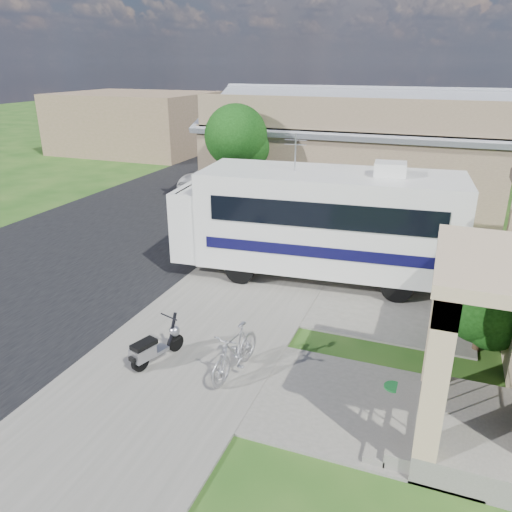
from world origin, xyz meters
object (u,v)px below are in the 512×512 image
(motorhome, at_px, (318,220))
(van, at_px, (264,151))
(pickup_truck, at_px, (232,177))
(shrub, at_px, (489,294))
(bicycle, at_px, (235,354))
(scooter, at_px, (154,347))
(garden_hose, at_px, (393,391))

(motorhome, relative_size, van, 1.37)
(pickup_truck, xyz_separation_m, van, (-1.00, 7.39, 0.08))
(shrub, height_order, bicycle, shrub)
(shrub, xyz_separation_m, pickup_truck, (-10.82, 11.04, -0.58))
(shrub, height_order, van, shrub)
(scooter, distance_m, garden_hose, 4.92)
(motorhome, height_order, bicycle, motorhome)
(van, bearing_deg, motorhome, -60.45)
(scooter, height_order, garden_hose, scooter)
(bicycle, bearing_deg, pickup_truck, 122.00)
(pickup_truck, xyz_separation_m, garden_hose, (9.22, -13.39, -0.72))
(pickup_truck, relative_size, garden_hose, 15.69)
(pickup_truck, bearing_deg, motorhome, 135.89)
(motorhome, xyz_separation_m, pickup_truck, (-6.38, 8.37, -0.98))
(bicycle, bearing_deg, shrub, 39.39)
(shrub, height_order, garden_hose, shrub)
(bicycle, height_order, van, van)
(pickup_truck, height_order, van, van)
(bicycle, relative_size, garden_hose, 4.68)
(motorhome, bearing_deg, garden_hose, -65.74)
(motorhome, height_order, garden_hose, motorhome)
(scooter, bearing_deg, pickup_truck, 124.73)
(motorhome, distance_m, pickup_truck, 10.57)
(scooter, bearing_deg, garden_hose, 26.36)
(motorhome, bearing_deg, bicycle, -97.95)
(shrub, xyz_separation_m, scooter, (-6.45, -3.10, -0.95))
(shrub, xyz_separation_m, bicycle, (-4.71, -2.85, -0.86))
(pickup_truck, distance_m, garden_hose, 16.27)
(pickup_truck, bearing_deg, bicycle, 122.34)
(motorhome, bearing_deg, pickup_truck, 122.08)
(shrub, relative_size, van, 0.45)
(shrub, distance_m, scooter, 7.22)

